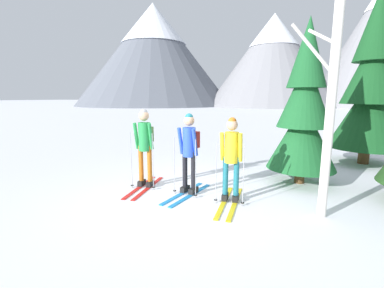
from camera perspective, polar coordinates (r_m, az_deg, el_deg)
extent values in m
plane|color=white|center=(6.04, -0.84, -10.51)|extent=(400.00, 400.00, 0.00)
cube|color=red|center=(6.45, -9.29, -9.21)|extent=(0.21, 1.66, 0.02)
cube|color=red|center=(6.54, -11.08, -9.00)|extent=(0.21, 1.66, 0.02)
cube|color=black|center=(6.51, -8.95, -8.36)|extent=(0.13, 0.27, 0.12)
cylinder|color=#B76019|center=(6.38, -9.07, -4.26)|extent=(0.11, 0.11, 0.88)
cube|color=black|center=(6.60, -10.72, -8.16)|extent=(0.13, 0.27, 0.12)
cylinder|color=#B76019|center=(6.47, -10.86, -4.11)|extent=(0.11, 0.11, 0.88)
cylinder|color=#238C42|center=(6.30, -10.15, 1.56)|extent=(0.28, 0.28, 0.66)
sphere|color=tan|center=(6.25, -10.28, 5.97)|extent=(0.24, 0.24, 0.24)
sphere|color=gray|center=(6.24, -10.30, 6.62)|extent=(0.18, 0.18, 0.18)
cylinder|color=#238C42|center=(6.17, -8.86, 1.60)|extent=(0.09, 0.21, 0.63)
cylinder|color=#238C42|center=(6.32, -11.86, 1.70)|extent=(0.09, 0.21, 0.63)
cylinder|color=#A5A5AD|center=(6.13, -8.38, -3.85)|extent=(0.02, 0.02, 1.32)
cylinder|color=black|center=(6.30, -8.24, -9.16)|extent=(0.07, 0.07, 0.01)
cylinder|color=#A5A5AD|center=(6.36, -12.89, -3.50)|extent=(0.02, 0.02, 1.32)
cylinder|color=black|center=(6.52, -12.68, -8.64)|extent=(0.07, 0.07, 0.01)
cube|color=#4C7238|center=(6.45, -9.53, 2.07)|extent=(0.27, 0.18, 0.36)
cube|color=#1E84D1|center=(5.92, -0.20, -10.86)|extent=(0.44, 1.58, 0.02)
cube|color=#1E84D1|center=(6.03, -2.02, -10.46)|extent=(0.44, 1.58, 0.02)
cube|color=black|center=(5.97, 0.31, -9.94)|extent=(0.17, 0.28, 0.12)
cylinder|color=black|center=(5.83, 0.31, -5.67)|extent=(0.11, 0.11, 0.84)
cube|color=black|center=(6.08, -1.50, -9.57)|extent=(0.17, 0.28, 0.12)
cylinder|color=black|center=(5.95, -1.52, -5.37)|extent=(0.11, 0.11, 0.84)
cylinder|color=blue|center=(5.75, -0.62, 0.43)|extent=(0.28, 0.28, 0.63)
sphere|color=tan|center=(5.70, -0.63, 5.04)|extent=(0.23, 0.23, 0.23)
sphere|color=#1E6B7A|center=(5.69, -0.63, 5.73)|extent=(0.17, 0.17, 0.17)
cylinder|color=blue|center=(5.61, 0.61, 0.36)|extent=(0.12, 0.22, 0.60)
cylinder|color=blue|center=(5.80, -2.45, 0.67)|extent=(0.12, 0.22, 0.60)
cylinder|color=#A5A5AD|center=(5.58, 0.77, -5.42)|extent=(0.02, 0.02, 1.27)
cylinder|color=black|center=(5.76, 0.75, -10.93)|extent=(0.07, 0.07, 0.01)
cylinder|color=#A5A5AD|center=(5.86, -3.79, -4.68)|extent=(0.02, 0.02, 1.27)
cylinder|color=black|center=(6.03, -3.73, -9.95)|extent=(0.07, 0.07, 0.01)
cube|color=maroon|center=(5.89, 0.25, 0.96)|extent=(0.29, 0.21, 0.36)
cube|color=yellow|center=(5.58, 9.18, -12.33)|extent=(0.15, 1.76, 0.02)
cube|color=yellow|center=(5.61, 6.90, -12.15)|extent=(0.15, 1.76, 0.02)
cube|color=black|center=(5.64, 9.33, -11.29)|extent=(0.12, 0.26, 0.12)
cylinder|color=#1E6B7A|center=(5.50, 9.46, -6.91)|extent=(0.11, 0.11, 0.82)
cube|color=black|center=(5.67, 7.09, -11.12)|extent=(0.12, 0.26, 0.12)
cylinder|color=#1E6B7A|center=(5.53, 7.19, -6.76)|extent=(0.11, 0.11, 0.82)
cylinder|color=yellow|center=(5.37, 8.48, -0.72)|extent=(0.28, 0.28, 0.62)
sphere|color=tan|center=(5.31, 8.61, 4.08)|extent=(0.22, 0.22, 0.22)
sphere|color=#B76019|center=(5.30, 8.62, 4.79)|extent=(0.17, 0.17, 0.17)
cylinder|color=yellow|center=(5.29, 10.32, -0.76)|extent=(0.09, 0.20, 0.58)
cylinder|color=yellow|center=(5.34, 6.48, -0.56)|extent=(0.09, 0.20, 0.58)
cylinder|color=#A5A5AD|center=(5.29, 10.97, -6.69)|extent=(0.02, 0.02, 1.23)
cylinder|color=black|center=(5.47, 10.78, -12.27)|extent=(0.07, 0.07, 0.01)
cylinder|color=#A5A5AD|center=(5.36, 5.19, -6.31)|extent=(0.02, 0.02, 1.23)
cylinder|color=black|center=(5.54, 5.10, -11.83)|extent=(0.07, 0.07, 0.01)
cube|color=maroon|center=(5.53, 8.74, -0.10)|extent=(0.26, 0.17, 0.36)
cylinder|color=#51381E|center=(7.17, 22.12, -4.77)|extent=(0.24, 0.24, 0.76)
cone|color=#195628|center=(7.01, 22.55, 1.62)|extent=(1.64, 1.64, 1.61)
cone|color=#195628|center=(6.95, 23.11, 9.96)|extent=(1.25, 1.25, 1.61)
cone|color=#195628|center=(7.03, 23.65, 17.58)|extent=(0.89, 0.89, 1.61)
cylinder|color=#51381E|center=(10.19, 33.01, -0.65)|extent=(0.33, 0.33, 1.04)
cone|color=#14471E|center=(10.08, 33.60, 5.53)|extent=(2.23, 2.23, 2.21)
cone|color=#14471E|center=(10.11, 34.38, 13.40)|extent=(1.71, 1.71, 2.21)
cone|color=#14471E|center=(10.30, 35.12, 20.45)|extent=(1.22, 1.22, 2.21)
cylinder|color=silver|center=(5.08, 27.51, 6.18)|extent=(0.16, 0.16, 3.75)
cylinder|color=silver|center=(5.41, 27.79, 12.06)|extent=(0.11, 0.70, 0.88)
cylinder|color=silver|center=(5.19, 26.12, 19.93)|extent=(0.46, 0.17, 0.32)
cylinder|color=silver|center=(4.92, 24.51, 17.91)|extent=(0.73, 0.42, 0.79)
cone|color=slate|center=(74.08, -8.15, 18.24)|extent=(40.56, 40.56, 25.86)
cone|color=white|center=(75.62, -8.31, 24.11)|extent=(16.83, 16.83, 10.22)
cone|color=gray|center=(68.10, 16.91, 16.66)|extent=(30.97, 30.97, 21.14)
cone|color=white|center=(69.27, 17.22, 22.25)|extent=(11.56, 11.56, 7.52)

